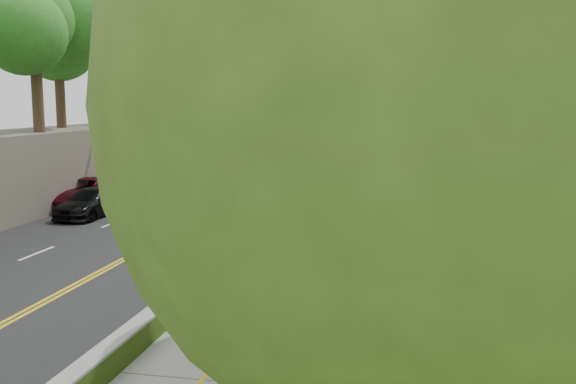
% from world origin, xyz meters
% --- Properties ---
extents(ground, '(140.00, 140.00, 0.00)m').
position_xyz_m(ground, '(0.00, 0.00, 0.00)').
color(ground, '#33511E').
rests_on(ground, ground).
extents(road, '(11.20, 66.00, 0.04)m').
position_xyz_m(road, '(-5.40, 15.00, 0.02)').
color(road, black).
rests_on(road, ground).
extents(sidewalk, '(4.20, 66.00, 0.05)m').
position_xyz_m(sidewalk, '(2.55, 15.00, 0.03)').
color(sidewalk, gray).
rests_on(sidewalk, ground).
extents(jersey_barrier, '(0.42, 66.00, 0.60)m').
position_xyz_m(jersey_barrier, '(0.25, 15.00, 0.30)').
color(jersey_barrier, '#6FC50F').
rests_on(jersey_barrier, ground).
extents(rock_embankment, '(5.00, 66.00, 4.00)m').
position_xyz_m(rock_embankment, '(-13.50, 15.00, 2.00)').
color(rock_embankment, '#595147').
rests_on(rock_embankment, ground).
extents(chainlink_fence, '(0.04, 66.00, 2.00)m').
position_xyz_m(chainlink_fence, '(4.65, 15.00, 1.00)').
color(chainlink_fence, slate).
rests_on(chainlink_fence, ground).
extents(trees_embankment, '(6.40, 66.00, 13.00)m').
position_xyz_m(trees_embankment, '(-13.00, 15.00, 10.50)').
color(trees_embankment, '#388929').
rests_on(trees_embankment, rock_embankment).
extents(trees_fenceside, '(7.00, 66.00, 14.00)m').
position_xyz_m(trees_fenceside, '(7.00, 15.00, 7.00)').
color(trees_fenceside, olive).
rests_on(trees_fenceside, ground).
extents(streetlight, '(2.52, 0.22, 8.00)m').
position_xyz_m(streetlight, '(-10.46, 14.00, 4.64)').
color(streetlight, gray).
rests_on(streetlight, ground).
extents(signpost, '(0.62, 0.09, 3.10)m').
position_xyz_m(signpost, '(1.05, -3.02, 1.96)').
color(signpost, gray).
rests_on(signpost, sidewalk).
extents(construction_barrel, '(0.62, 0.62, 1.02)m').
position_xyz_m(construction_barrel, '(4.30, 22.31, 0.56)').
color(construction_barrel, '#E53903').
rests_on(construction_barrel, sidewalk).
extents(concrete_block, '(1.24, 0.96, 0.79)m').
position_xyz_m(concrete_block, '(4.30, 1.87, 0.45)').
color(concrete_block, slate).
rests_on(concrete_block, sidewalk).
extents(car_2, '(2.93, 5.62, 1.51)m').
position_xyz_m(car_2, '(-10.60, 9.91, 0.80)').
color(car_2, '#560B1C').
rests_on(car_2, road).
extents(car_3, '(2.11, 4.74, 1.35)m').
position_xyz_m(car_3, '(-9.00, 7.41, 0.72)').
color(car_3, black).
rests_on(car_3, road).
extents(car_4, '(1.83, 3.99, 1.32)m').
position_xyz_m(car_4, '(-9.00, 10.33, 0.70)').
color(car_4, tan).
rests_on(car_4, road).
extents(car_5, '(1.68, 4.66, 1.53)m').
position_xyz_m(car_5, '(-9.53, 19.11, 0.80)').
color(car_5, '#A4A9AC').
rests_on(car_5, road).
extents(car_6, '(2.87, 5.93, 1.63)m').
position_xyz_m(car_6, '(-10.26, 27.21, 0.85)').
color(car_6, black).
rests_on(car_6, road).
extents(car_7, '(2.42, 5.08, 1.43)m').
position_xyz_m(car_7, '(-9.00, 31.21, 0.75)').
color(car_7, maroon).
rests_on(car_7, road).
extents(car_8, '(1.88, 4.55, 1.54)m').
position_xyz_m(car_8, '(-9.00, 34.53, 0.81)').
color(car_8, silver).
rests_on(car_8, road).
extents(painter_0, '(0.70, 0.98, 1.89)m').
position_xyz_m(painter_0, '(0.95, 9.27, 0.99)').
color(painter_0, gold).
rests_on(painter_0, sidewalk).
extents(painter_1, '(0.41, 0.62, 1.68)m').
position_xyz_m(painter_1, '(0.75, 7.46, 0.89)').
color(painter_1, beige).
rests_on(painter_1, sidewalk).
extents(painter_2, '(0.89, 1.01, 1.73)m').
position_xyz_m(painter_2, '(1.45, 7.62, 0.92)').
color(painter_2, black).
rests_on(painter_2, sidewalk).
extents(painter_3, '(0.81, 1.19, 1.69)m').
position_xyz_m(painter_3, '(0.75, 9.43, 0.90)').
color(painter_3, '#9B4E43').
rests_on(painter_3, sidewalk).
extents(person_far, '(1.06, 0.73, 1.66)m').
position_xyz_m(person_far, '(4.20, 21.29, 0.88)').
color(person_far, black).
rests_on(person_far, sidewalk).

